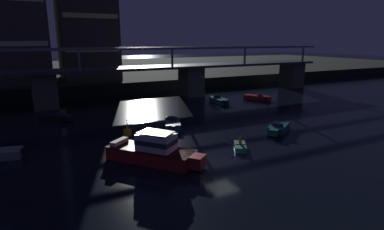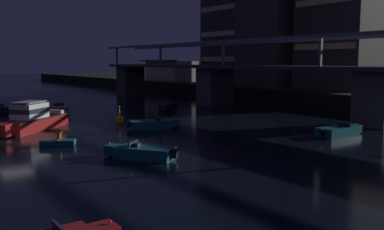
# 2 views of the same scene
# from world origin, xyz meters

# --- Properties ---
(ground_plane) EXTENTS (400.00, 400.00, 0.00)m
(ground_plane) POSITION_xyz_m (0.00, 0.00, 0.00)
(ground_plane) COLOR black
(far_riverbank) EXTENTS (240.00, 80.00, 2.20)m
(far_riverbank) POSITION_xyz_m (0.00, 80.05, 1.10)
(far_riverbank) COLOR black
(far_riverbank) RESTS_ON ground
(river_bridge) EXTENTS (83.68, 6.40, 9.38)m
(river_bridge) POSITION_xyz_m (0.00, 32.04, 4.19)
(river_bridge) COLOR #4C4944
(river_bridge) RESTS_ON ground
(tower_central) EXTENTS (11.45, 13.84, 33.32)m
(tower_central) POSITION_xyz_m (-2.92, 51.40, 18.71)
(tower_central) COLOR #38332D
(tower_central) RESTS_ON far_riverbank
(cabin_cruiser_near_left) EXTENTS (7.37, 8.38, 2.79)m
(cabin_cruiser_near_left) POSITION_xyz_m (-5.41, 2.94, 1.05)
(cabin_cruiser_near_left) COLOR maroon
(cabin_cruiser_near_left) RESTS_ON ground
(speedboat_near_center) EXTENTS (4.75, 3.88, 1.16)m
(speedboat_near_center) POSITION_xyz_m (11.12, 5.26, 0.41)
(speedboat_near_center) COLOR #196066
(speedboat_near_center) RESTS_ON ground
(speedboat_mid_left) EXTENTS (3.06, 5.10, 1.16)m
(speedboat_mid_left) POSITION_xyz_m (0.60, 12.69, 0.41)
(speedboat_mid_left) COLOR #196066
(speedboat_mid_left) RESTS_ON ground
(speedboat_mid_center) EXTENTS (3.65, 4.85, 1.16)m
(speedboat_mid_center) POSITION_xyz_m (21.72, 22.87, 0.41)
(speedboat_mid_center) COLOR maroon
(speedboat_mid_center) RESTS_ON ground
(speedboat_mid_right) EXTENTS (2.03, 5.22, 1.16)m
(speedboat_mid_right) POSITION_xyz_m (14.05, 23.62, 0.41)
(speedboat_mid_right) COLOR #196066
(speedboat_mid_right) RESTS_ON ground
(speedboat_far_center) EXTENTS (4.28, 4.48, 1.16)m
(speedboat_far_center) POSITION_xyz_m (-12.20, 23.06, 0.41)
(speedboat_far_center) COLOR black
(speedboat_far_center) RESTS_ON ground
(channel_buoy) EXTENTS (0.90, 0.90, 1.76)m
(channel_buoy) POSITION_xyz_m (-5.29, 12.10, 0.48)
(channel_buoy) COLOR yellow
(channel_buoy) RESTS_ON ground
(dinghy_with_paddler) EXTENTS (2.71, 2.79, 1.36)m
(dinghy_with_paddler) POSITION_xyz_m (3.47, 2.26, 0.28)
(dinghy_with_paddler) COLOR #196066
(dinghy_with_paddler) RESTS_ON ground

